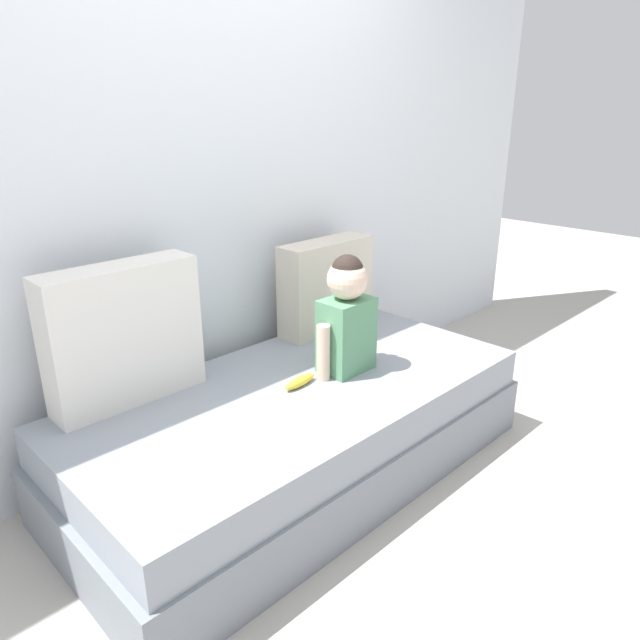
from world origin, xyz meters
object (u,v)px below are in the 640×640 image
throw_pillow_right (326,286)px  toddler (347,315)px  banana (301,381)px  couch (299,429)px  throw_pillow_left (124,335)px

throw_pillow_right → toddler: 0.50m
banana → couch: bearing=115.3°
couch → banana: banana is taller
couch → toddler: 0.52m
toddler → banana: (-0.24, 0.02, -0.23)m
couch → throw_pillow_left: (-0.54, 0.37, 0.47)m
couch → throw_pillow_left: throw_pillow_left is taller
throw_pillow_left → toddler: (0.79, -0.41, -0.02)m
throw_pillow_left → banana: 0.71m
toddler → banana: bearing=174.6°
couch → throw_pillow_left: bearing=145.2°
toddler → throw_pillow_left: bearing=152.7°
couch → throw_pillow_right: (0.54, 0.37, 0.43)m
throw_pillow_left → banana: (0.54, -0.38, -0.25)m
throw_pillow_right → banana: 0.69m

